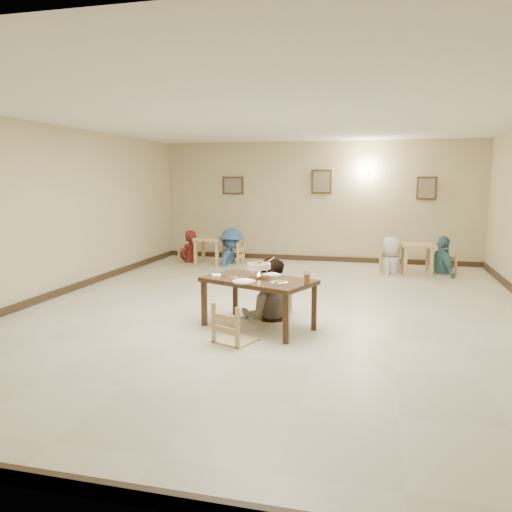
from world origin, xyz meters
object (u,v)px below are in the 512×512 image
(chair_near, at_px, (236,304))
(bg_diner_d, at_px, (444,236))
(chair_far, at_px, (274,281))
(bg_chair_rr, at_px, (443,252))
(drink_glass, at_px, (307,278))
(bg_chair_rl, at_px, (392,250))
(main_table, at_px, (258,284))
(bg_table_right, at_px, (417,250))
(bg_chair_lr, at_px, (232,243))
(bg_table_left, at_px, (210,243))
(bg_diner_a, at_px, (189,230))
(bg_diner_c, at_px, (392,237))
(main_diner, at_px, (270,258))
(curry_warmer, at_px, (259,266))
(bg_chair_ll, at_px, (189,245))
(bg_diner_b, at_px, (231,228))

(chair_near, distance_m, bg_diner_d, 6.31)
(chair_far, relative_size, bg_chair_rr, 1.10)
(drink_glass, height_order, bg_chair_rr, bg_chair_rr)
(bg_chair_rl, bearing_deg, main_table, 163.58)
(chair_near, height_order, bg_table_right, chair_near)
(bg_chair_rr, bearing_deg, bg_chair_rl, -105.44)
(main_table, relative_size, chair_near, 1.74)
(bg_chair_lr, height_order, bg_chair_rr, bg_chair_lr)
(bg_table_left, relative_size, bg_diner_d, 0.39)
(bg_chair_rr, height_order, bg_diner_a, bg_diner_a)
(bg_diner_c, bearing_deg, main_diner, -8.89)
(chair_near, relative_size, bg_chair_lr, 0.90)
(main_table, xyz_separation_m, drink_glass, (0.71, -0.21, 0.16))
(main_diner, distance_m, bg_diner_d, 5.18)
(chair_far, xyz_separation_m, bg_diner_d, (2.88, 4.18, 0.31))
(main_diner, xyz_separation_m, bg_chair_rr, (2.93, 4.27, -0.41))
(curry_warmer, relative_size, bg_diner_c, 0.23)
(bg_chair_ll, bearing_deg, drink_glass, -134.31)
(curry_warmer, height_order, bg_table_left, curry_warmer)
(bg_chair_rr, distance_m, bg_diner_c, 1.13)
(drink_glass, distance_m, bg_diner_a, 6.27)
(main_diner, bearing_deg, bg_table_right, -132.65)
(drink_glass, bearing_deg, chair_far, 126.16)
(main_table, distance_m, bg_diner_b, 5.27)
(bg_diner_d, bearing_deg, bg_diner_b, 67.03)
(chair_far, distance_m, bg_diner_c, 4.48)
(chair_near, height_order, bg_diner_c, bg_diner_c)
(drink_glass, bearing_deg, bg_diner_d, 65.87)
(main_table, height_order, curry_warmer, curry_warmer)
(main_diner, bearing_deg, curry_warmer, 73.89)
(bg_table_left, distance_m, bg_chair_rl, 4.30)
(bg_chair_rl, height_order, bg_diner_b, bg_diner_b)
(bg_table_right, bearing_deg, bg_chair_ll, 178.88)
(bg_chair_lr, distance_m, bg_diner_c, 3.76)
(curry_warmer, relative_size, bg_table_left, 0.56)
(main_diner, distance_m, bg_table_left, 4.97)
(bg_diner_a, bearing_deg, bg_chair_lr, 108.79)
(bg_chair_ll, bearing_deg, bg_chair_rl, -81.72)
(bg_table_left, xyz_separation_m, bg_chair_ll, (-0.54, 0.01, -0.08))
(bg_diner_b, xyz_separation_m, bg_diner_c, (3.75, -0.17, -0.08))
(bg_diner_d, bearing_deg, bg_diner_c, 72.64)
(drink_glass, bearing_deg, main_diner, 131.05)
(main_table, height_order, bg_chair_ll, bg_chair_ll)
(bg_diner_a, bearing_deg, bg_chair_rr, 106.70)
(curry_warmer, height_order, bg_diner_d, bg_diner_d)
(chair_near, xyz_separation_m, bg_table_left, (-2.28, 5.53, 0.04))
(bg_table_right, relative_size, bg_diner_d, 0.42)
(drink_glass, relative_size, bg_diner_d, 0.10)
(main_diner, bearing_deg, main_table, 73.45)
(bg_chair_rl, bearing_deg, bg_table_right, -81.05)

